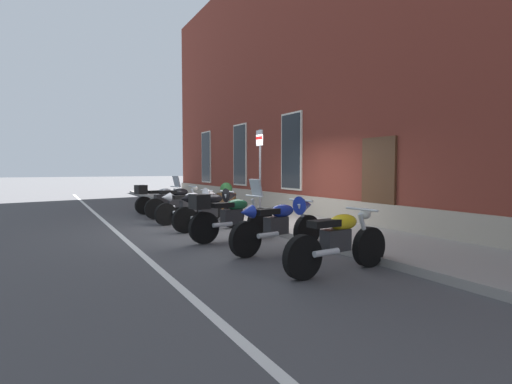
{
  "coord_description": "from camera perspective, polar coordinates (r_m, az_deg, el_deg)",
  "views": [
    {
      "loc": [
        9.57,
        -4.74,
        1.56
      ],
      "look_at": [
        -0.05,
        0.18,
        0.93
      ],
      "focal_mm": 29.13,
      "sensor_mm": 36.0,
      "label": 1
    }
  ],
  "objects": [
    {
      "name": "motorcycle_black_naked",
      "position": [
        13.17,
        -10.7,
        -1.4
      ],
      "size": [
        0.62,
        2.06,
        0.99
      ],
      "color": "black",
      "rests_on": "ground_plane"
    },
    {
      "name": "brick_pub_facade",
      "position": [
        14.06,
        18.82,
        16.23
      ],
      "size": [
        27.9,
        5.2,
        9.5
      ],
      "color": "maroon",
      "rests_on": "ground_plane"
    },
    {
      "name": "motorcycle_yellow_naked",
      "position": [
        6.3,
        11.32,
        -6.64
      ],
      "size": [
        0.62,
        1.99,
        0.94
      ],
      "color": "black",
      "rests_on": "ground_plane"
    },
    {
      "name": "ground_plane",
      "position": [
        10.79,
        -0.76,
        -4.98
      ],
      "size": [
        140.0,
        140.0,
        0.0
      ],
      "primitive_type": "plane",
      "color": "#424244"
    },
    {
      "name": "parking_sign",
      "position": [
        11.84,
        0.54,
        4.31
      ],
      "size": [
        0.36,
        0.07,
        2.53
      ],
      "color": "#4C4C51",
      "rests_on": "sidewalk"
    },
    {
      "name": "sidewalk",
      "position": [
        11.39,
        4.91,
        -4.22
      ],
      "size": [
        33.9,
        2.51,
        0.13
      ],
      "primitive_type": "cube",
      "color": "gray",
      "rests_on": "ground_plane"
    },
    {
      "name": "lane_stripe",
      "position": [
        9.82,
        -17.84,
        -5.95
      ],
      "size": [
        33.9,
        0.12,
        0.01
      ],
      "primitive_type": "cube",
      "color": "silver",
      "rests_on": "ground_plane"
    },
    {
      "name": "motorcycle_silver_touring",
      "position": [
        14.63,
        -13.14,
        -0.78
      ],
      "size": [
        0.82,
        1.95,
        1.28
      ],
      "color": "black",
      "rests_on": "ground_plane"
    },
    {
      "name": "motorcycle_blue_sport",
      "position": [
        7.75,
        3.54,
        -4.13
      ],
      "size": [
        0.73,
        2.14,
        1.01
      ],
      "color": "black",
      "rests_on": "ground_plane"
    },
    {
      "name": "motorcycle_white_sport",
      "position": [
        11.88,
        -8.75,
        -1.61
      ],
      "size": [
        0.72,
        2.09,
        0.99
      ],
      "color": "black",
      "rests_on": "ground_plane"
    },
    {
      "name": "motorcycle_green_touring",
      "position": [
        8.88,
        -3.71,
        -3.22
      ],
      "size": [
        0.73,
        2.1,
        1.31
      ],
      "color": "black",
      "rests_on": "ground_plane"
    },
    {
      "name": "barrel_planter",
      "position": [
        13.56,
        -4.1,
        -1.05
      ],
      "size": [
        0.67,
        0.67,
        0.95
      ],
      "color": "brown",
      "rests_on": "sidewalk"
    },
    {
      "name": "motorcycle_black_sport",
      "position": [
        10.43,
        -6.01,
        -2.16
      ],
      "size": [
        0.64,
        2.0,
        1.04
      ],
      "color": "black",
      "rests_on": "ground_plane"
    }
  ]
}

